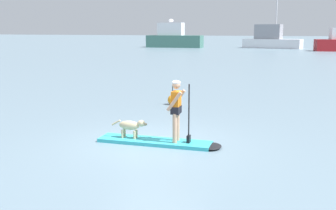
# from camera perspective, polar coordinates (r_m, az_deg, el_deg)

# --- Properties ---
(ground_plane) EXTENTS (400.00, 400.00, 0.00)m
(ground_plane) POSITION_cam_1_polar(r_m,az_deg,el_deg) (11.14, -1.90, -5.44)
(ground_plane) COLOR slate
(paddleboard) EXTENTS (3.47, 0.99, 0.10)m
(paddleboard) POSITION_cam_1_polar(r_m,az_deg,el_deg) (11.06, -0.78, -5.29)
(paddleboard) COLOR #33B2BF
(paddleboard) RESTS_ON ground_plane
(person_paddler) EXTENTS (0.62, 0.50, 1.67)m
(person_paddler) POSITION_cam_1_polar(r_m,az_deg,el_deg) (10.71, 1.24, -0.26)
(person_paddler) COLOR tan
(person_paddler) RESTS_ON paddleboard
(dog) EXTENTS (1.06, 0.27, 0.53)m
(dog) POSITION_cam_1_polar(r_m,az_deg,el_deg) (11.26, -5.27, -2.95)
(dog) COLOR #CCB78C
(dog) RESTS_ON paddleboard
(moored_boat_starboard) EXTENTS (9.93, 3.77, 4.94)m
(moored_boat_starboard) POSITION_cam_1_polar(r_m,az_deg,el_deg) (71.72, 0.82, 9.45)
(moored_boat_starboard) COLOR #3F7266
(moored_boat_starboard) RESTS_ON ground_plane
(moored_boat_outer) EXTENTS (9.92, 4.28, 9.49)m
(moored_boat_outer) POSITION_cam_1_polar(r_m,az_deg,el_deg) (70.96, 14.36, 8.99)
(moored_boat_outer) COLOR white
(moored_boat_outer) RESTS_ON ground_plane
(marker_buoy) EXTENTS (0.41, 0.41, 0.91)m
(marker_buoy) POSITION_cam_1_polar(r_m,az_deg,el_deg) (16.77, 0.64, 0.75)
(marker_buoy) COLOR orange
(marker_buoy) RESTS_ON ground_plane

